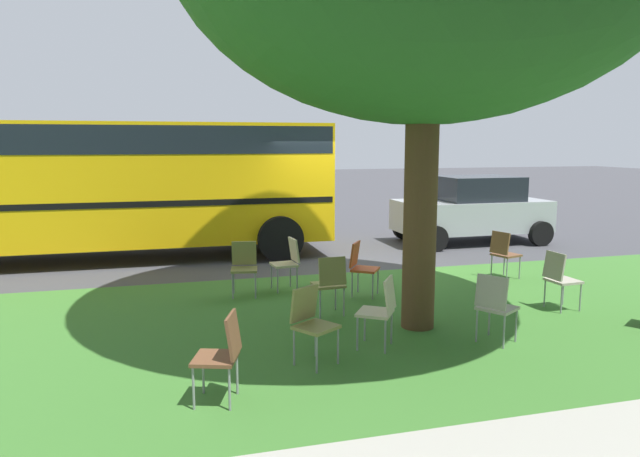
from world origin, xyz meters
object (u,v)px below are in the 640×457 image
at_px(chair_4, 223,351).
at_px(school_bus, 80,177).
at_px(chair_0, 504,251).
at_px(chair_1, 244,264).
at_px(chair_5, 288,260).
at_px(chair_3, 381,307).
at_px(chair_9, 330,281).
at_px(chair_2, 311,319).
at_px(chair_6, 495,303).
at_px(chair_10, 361,264).
at_px(chair_7, 560,276).
at_px(parked_car, 473,209).

distance_m(chair_4, school_bus, 8.02).
bearing_deg(chair_0, school_bus, -26.78).
bearing_deg(chair_4, chair_1, -100.70).
bearing_deg(chair_5, chair_1, 11.41).
relative_size(chair_0, chair_4, 1.00).
relative_size(chair_3, chair_9, 1.00).
relative_size(chair_2, chair_6, 1.00).
distance_m(chair_1, chair_3, 3.16).
bearing_deg(chair_5, chair_9, 99.37).
bearing_deg(chair_0, chair_2, 34.56).
relative_size(chair_3, chair_10, 1.00).
height_order(chair_7, chair_10, same).
relative_size(chair_0, chair_2, 1.00).
xyz_separation_m(chair_7, chair_10, (2.58, -1.54, 0.00)).
xyz_separation_m(chair_7, parked_car, (-1.75, -5.58, 0.32)).
distance_m(chair_2, chair_10, 3.02).
relative_size(chair_3, chair_6, 1.00).
distance_m(chair_4, chair_6, 3.50).
relative_size(chair_1, chair_7, 1.00).
distance_m(chair_0, chair_6, 3.63).
height_order(chair_1, chair_9, same).
relative_size(chair_5, chair_6, 1.00).
distance_m(chair_0, chair_10, 2.92).
bearing_deg(chair_1, chair_10, 164.02).
bearing_deg(chair_6, chair_5, -59.65).
xyz_separation_m(chair_4, chair_10, (-2.56, -3.36, 0.00)).
bearing_deg(chair_10, chair_9, 49.55).
xyz_separation_m(chair_1, chair_2, (-0.33, 3.14, 0.00)).
distance_m(chair_6, chair_9, 2.33).
distance_m(chair_5, chair_7, 4.27).
relative_size(chair_9, parked_car, 0.24).
relative_size(chair_0, parked_car, 0.24).
relative_size(chair_7, parked_car, 0.24).
height_order(chair_0, chair_10, same).
relative_size(chair_4, chair_5, 1.00).
bearing_deg(chair_2, chair_6, -179.24).
distance_m(chair_1, parked_car, 7.10).
bearing_deg(chair_7, chair_5, -31.38).
xyz_separation_m(chair_2, chair_6, (-2.35, -0.03, 0.00)).
relative_size(chair_3, chair_4, 1.00).
relative_size(chair_5, school_bus, 0.08).
relative_size(chair_3, parked_car, 0.24).
bearing_deg(school_bus, chair_0, 153.22).
distance_m(chair_2, chair_9, 1.82).
bearing_deg(chair_5, chair_0, 176.11).
distance_m(chair_2, chair_6, 2.35).
relative_size(chair_4, chair_7, 1.00).
relative_size(chair_4, chair_9, 1.00).
bearing_deg(chair_1, chair_7, 154.87).
bearing_deg(chair_4, chair_10, -127.38).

